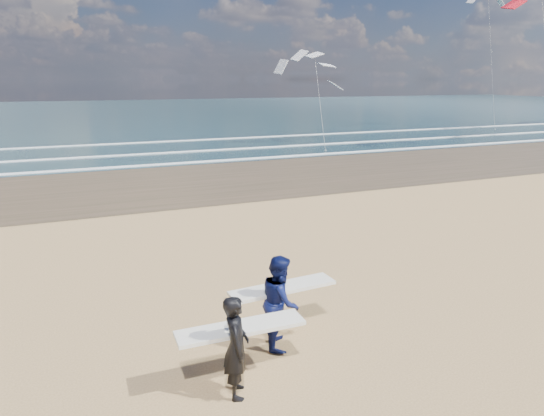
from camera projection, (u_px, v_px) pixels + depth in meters
name	position (u px, v px, depth m)	size (l,w,h in m)	color
wet_sand_strip	(454.00, 159.00, 31.91)	(220.00, 12.00, 0.01)	#473B26
ocean	(221.00, 111.00, 80.18)	(220.00, 100.00, 0.02)	#1B363B
foam_breakers	(369.00, 141.00, 40.93)	(220.00, 11.70, 0.05)	white
surfer_near	(237.00, 344.00, 7.88)	(2.21, 0.98, 1.76)	black
surfer_far	(281.00, 300.00, 9.35)	(2.23, 1.23, 1.84)	#0C1447
kite_1	(318.00, 87.00, 36.67)	(5.88, 4.75, 8.04)	slate
kite_5	(491.00, 51.00, 50.24)	(4.68, 4.61, 15.23)	slate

